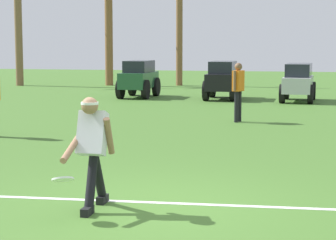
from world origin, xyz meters
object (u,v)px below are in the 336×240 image
parked_car_slot_a (139,78)px  parked_car_slot_b (223,79)px  frisbee_thrower (93,147)px  palm_tree_right_of_centre (180,16)px  teammate_midfield (238,86)px  frisbee_in_flight (63,179)px  palm_tree_far_left (18,12)px  parked_car_slot_c (298,81)px  palm_tree_left_of_centre (108,25)px

parked_car_slot_a → parked_car_slot_b: bearing=-2.7°
frisbee_thrower → parked_car_slot_b: frisbee_thrower is taller
parked_car_slot_a → palm_tree_right_of_centre: palm_tree_right_of_centre is taller
palm_tree_right_of_centre → teammate_midfield: bearing=-72.5°
frisbee_in_flight → teammate_midfield: 10.11m
teammate_midfield → palm_tree_far_left: palm_tree_far_left is taller
parked_car_slot_b → palm_tree_far_left: 12.37m
parked_car_slot_c → parked_car_slot_a: bearing=175.9°
parked_car_slot_a → frisbee_thrower: bearing=-76.8°
teammate_midfield → parked_car_slot_b: 7.01m
frisbee_thrower → teammate_midfield: size_ratio=0.92×
parked_car_slot_a → teammate_midfield: bearing=-56.8°
frisbee_thrower → palm_tree_right_of_centre: bearing=99.0°
teammate_midfield → parked_car_slot_b: size_ratio=0.66×
frisbee_thrower → palm_tree_far_left: palm_tree_far_left is taller
palm_tree_left_of_centre → palm_tree_right_of_centre: palm_tree_right_of_centre is taller
frisbee_in_flight → parked_car_slot_c: size_ratio=0.14×
teammate_midfield → parked_car_slot_a: 8.40m
frisbee_thrower → parked_car_slot_b: size_ratio=0.61×
parked_car_slot_b → frisbee_in_flight: bearing=-88.5°
frisbee_thrower → palm_tree_far_left: size_ratio=0.23×
frisbee_thrower → parked_car_slot_c: (2.13, 16.14, -0.08)m
palm_tree_far_left → palm_tree_left_of_centre: size_ratio=1.23×
parked_car_slot_a → palm_tree_left_of_centre: 7.54m
palm_tree_far_left → parked_car_slot_c: bearing=-23.2°
frisbee_thrower → teammate_midfield: 9.57m
parked_car_slot_a → parked_car_slot_b: (3.25, -0.15, 0.00)m
frisbee_in_flight → palm_tree_right_of_centre: size_ratio=0.06×
parked_car_slot_a → palm_tree_left_of_centre: bearing=116.8°
teammate_midfield → parked_car_slot_c: teammate_midfield is taller
parked_car_slot_b → parked_car_slot_c: parked_car_slot_b is taller
frisbee_in_flight → palm_tree_left_of_centre: palm_tree_left_of_centre is taller
palm_tree_right_of_centre → parked_car_slot_c: bearing=-52.1°
palm_tree_far_left → frisbee_thrower: bearing=-62.6°
frisbee_in_flight → palm_tree_right_of_centre: bearing=98.3°
frisbee_in_flight → parked_car_slot_a: (-3.69, 17.09, 0.25)m
palm_tree_left_of_centre → parked_car_slot_c: bearing=-36.6°
teammate_midfield → parked_car_slot_a: bearing=123.2°
palm_tree_left_of_centre → frisbee_thrower: bearing=-72.8°
frisbee_in_flight → palm_tree_far_left: (-11.15, 22.45, 3.07)m
frisbee_thrower → parked_car_slot_b: 16.42m
parked_car_slot_a → palm_tree_left_of_centre: size_ratio=0.47×
teammate_midfield → parked_car_slot_b: bearing=101.2°
palm_tree_left_of_centre → palm_tree_right_of_centre: bearing=10.9°
parked_car_slot_b → parked_car_slot_a: bearing=177.3°
palm_tree_far_left → palm_tree_right_of_centre: palm_tree_far_left is taller
teammate_midfield → parked_car_slot_a: (-4.60, 7.03, -0.20)m
parked_car_slot_c → palm_tree_far_left: palm_tree_far_left is taller
frisbee_thrower → parked_car_slot_b: bearing=92.2°
frisbee_thrower → parked_car_slot_a: size_ratio=0.61×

